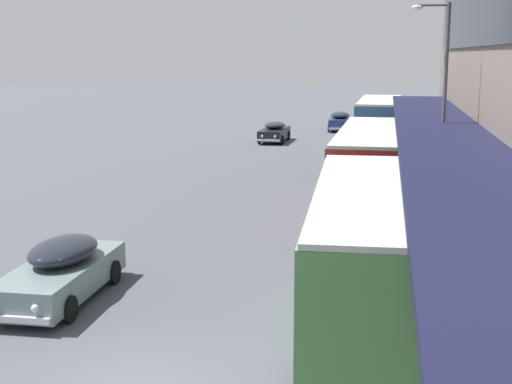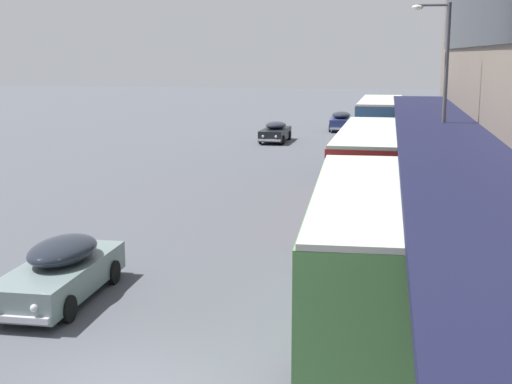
{
  "view_description": "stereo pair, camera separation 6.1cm",
  "coord_description": "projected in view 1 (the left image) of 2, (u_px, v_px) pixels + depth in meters",
  "views": [
    {
      "loc": [
        4.41,
        -11.56,
        6.11
      ],
      "look_at": [
        0.03,
        12.46,
        1.38
      ],
      "focal_mm": 50.0,
      "sensor_mm": 36.0,
      "label": 1
    },
    {
      "loc": [
        4.47,
        -11.54,
        6.11
      ],
      "look_at": [
        0.03,
        12.46,
        1.38
      ],
      "focal_mm": 50.0,
      "sensor_mm": 36.0,
      "label": 2
    }
  ],
  "objects": [
    {
      "name": "sedan_trailing_near",
      "position": [
        62.0,
        270.0,
        17.96
      ],
      "size": [
        1.92,
        4.87,
        1.53
      ],
      "color": "gray",
      "rests_on": "ground"
    },
    {
      "name": "street_lamp",
      "position": [
        441.0,
        91.0,
        28.05
      ],
      "size": [
        1.5,
        0.28,
        7.93
      ],
      "color": "#4C4C51",
      "rests_on": "sidewalk_kerb"
    },
    {
      "name": "transit_bus_kerbside_far",
      "position": [
        371.0,
        165.0,
        27.78
      ],
      "size": [
        2.92,
        10.89,
        3.26
      ],
      "color": "#B72929",
      "rests_on": "ground"
    },
    {
      "name": "transit_bus_kerbside_rear",
      "position": [
        380.0,
        123.0,
        43.78
      ],
      "size": [
        2.95,
        9.89,
        3.41
      ],
      "color": "#375D8E",
      "rests_on": "ground"
    },
    {
      "name": "sedan_oncoming_rear",
      "position": [
        274.0,
        132.0,
        50.48
      ],
      "size": [
        1.84,
        4.68,
        1.42
      ],
      "color": "black",
      "rests_on": "ground"
    },
    {
      "name": "sedan_far_back",
      "position": [
        340.0,
        121.0,
        58.03
      ],
      "size": [
        1.97,
        4.94,
        1.55
      ],
      "color": "navy",
      "rests_on": "ground"
    },
    {
      "name": "transit_bus_kerbside_front",
      "position": [
        367.0,
        244.0,
        16.34
      ],
      "size": [
        2.97,
        10.4,
        3.16
      ],
      "color": "#55964F",
      "rests_on": "ground"
    }
  ]
}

